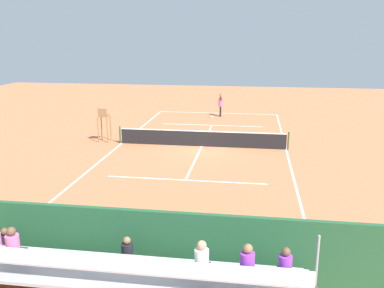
{
  "coord_description": "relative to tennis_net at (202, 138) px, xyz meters",
  "views": [
    {
      "loc": [
        -2.97,
        23.98,
        6.58
      ],
      "look_at": [
        0.0,
        4.0,
        1.2
      ],
      "focal_mm": 38.76,
      "sensor_mm": 36.0,
      "label": 1
    }
  ],
  "objects": [
    {
      "name": "ground_plane",
      "position": [
        0.0,
        0.0,
        -0.5
      ],
      "size": [
        60.0,
        60.0,
        0.0
      ],
      "primitive_type": "plane",
      "color": "#CC7047"
    },
    {
      "name": "court_line_markings",
      "position": [
        0.0,
        -0.04,
        -0.5
      ],
      "size": [
        10.1,
        22.2,
        0.01
      ],
      "color": "white",
      "rests_on": "ground"
    },
    {
      "name": "tennis_net",
      "position": [
        0.0,
        0.0,
        0.0
      ],
      "size": [
        10.3,
        0.1,
        1.07
      ],
      "color": "black",
      "rests_on": "ground"
    },
    {
      "name": "backdrop_wall",
      "position": [
        0.0,
        14.0,
        0.5
      ],
      "size": [
        18.0,
        0.16,
        2.0
      ],
      "primitive_type": "cube",
      "color": "#235633",
      "rests_on": "ground"
    },
    {
      "name": "bleacher_stand",
      "position": [
        0.0,
        15.37,
        0.45
      ],
      "size": [
        9.06,
        2.4,
        2.48
      ],
      "color": "#9EA0A5",
      "rests_on": "ground"
    },
    {
      "name": "umpire_chair",
      "position": [
        6.2,
        -0.24,
        0.81
      ],
      "size": [
        0.67,
        0.67,
        2.14
      ],
      "color": "olive",
      "rests_on": "ground"
    },
    {
      "name": "courtside_bench",
      "position": [
        -2.82,
        13.27,
        0.06
      ],
      "size": [
        1.8,
        0.4,
        0.93
      ],
      "color": "#33383D",
      "rests_on": "ground"
    },
    {
      "name": "equipment_bag",
      "position": [
        -0.65,
        13.4,
        -0.32
      ],
      "size": [
        0.9,
        0.36,
        0.36
      ],
      "primitive_type": "cube",
      "color": "black",
      "rests_on": "ground"
    },
    {
      "name": "tennis_player",
      "position": [
        -0.35,
        -9.59,
        0.51
      ],
      "size": [
        0.4,
        0.55,
        1.93
      ],
      "color": "black",
      "rests_on": "ground"
    },
    {
      "name": "tennis_racket",
      "position": [
        0.33,
        -9.17,
        -0.49
      ],
      "size": [
        0.55,
        0.46,
        0.03
      ],
      "color": "black",
      "rests_on": "ground"
    },
    {
      "name": "tennis_ball_near",
      "position": [
        0.75,
        -7.65,
        -0.47
      ],
      "size": [
        0.07,
        0.07,
        0.07
      ],
      "primitive_type": "sphere",
      "color": "#CCDB33",
      "rests_on": "ground"
    }
  ]
}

